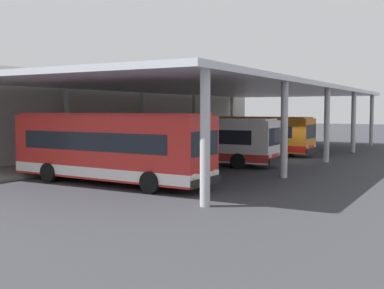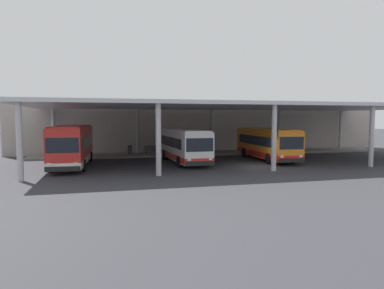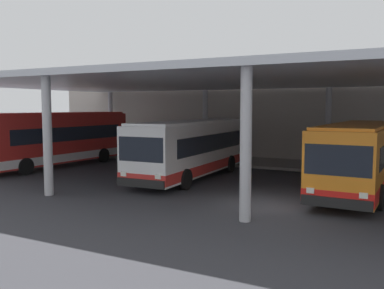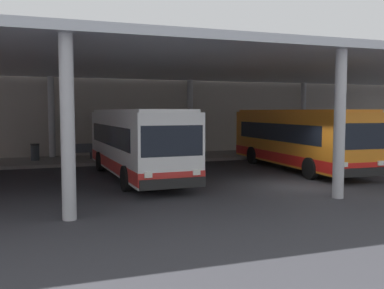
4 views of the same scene
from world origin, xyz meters
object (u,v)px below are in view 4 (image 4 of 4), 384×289
object	(u,v)px
bus_middle_bay	(297,138)
trash_bin	(35,152)
bus_second_bay	(136,142)
bench_waiting	(79,151)

from	to	relation	value
bus_middle_bay	trash_bin	world-z (taller)	bus_middle_bay
bus_middle_bay	trash_bin	xyz separation A→B (m)	(-13.17, 7.36, -0.98)
bus_second_bay	bench_waiting	size ratio (longest dim) A/B	5.89
bench_waiting	trash_bin	bearing A→B (deg)	177.15
bus_middle_bay	bench_waiting	bearing A→B (deg)	145.85
bus_middle_bay	bench_waiting	size ratio (longest dim) A/B	5.90
bus_second_bay	bench_waiting	distance (m)	7.59
bus_middle_bay	trash_bin	distance (m)	15.12
bus_second_bay	trash_bin	distance (m)	8.70
bus_middle_bay	trash_bin	bearing A→B (deg)	150.82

